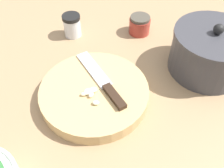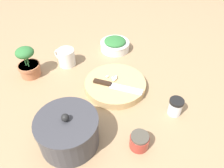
{
  "view_description": "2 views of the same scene",
  "coord_description": "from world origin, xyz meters",
  "px_view_note": "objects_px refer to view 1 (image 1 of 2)",
  "views": [
    {
      "loc": [
        0.4,
        0.1,
        0.53
      ],
      "look_at": [
        0.01,
        -0.01,
        0.08
      ],
      "focal_mm": 40.0,
      "sensor_mm": 36.0,
      "label": 1
    },
    {
      "loc": [
        -0.69,
        0.28,
        0.72
      ],
      "look_at": [
        -0.03,
        -0.03,
        0.06
      ],
      "focal_mm": 35.0,
      "sensor_mm": 36.0,
      "label": 2
    }
  ],
  "objects_px": {
    "stock_pot": "(210,52)",
    "spice_jar": "(72,25)",
    "cutting_board": "(94,93)",
    "chef_knife": "(104,82)",
    "honey_jar": "(141,25)",
    "garlic_cloves": "(90,93)"
  },
  "relations": [
    {
      "from": "spice_jar",
      "to": "honey_jar",
      "type": "bearing_deg",
      "value": 108.65
    },
    {
      "from": "spice_jar",
      "to": "stock_pot",
      "type": "bearing_deg",
      "value": 83.37
    },
    {
      "from": "cutting_board",
      "to": "spice_jar",
      "type": "relative_size",
      "value": 3.79
    },
    {
      "from": "stock_pot",
      "to": "spice_jar",
      "type": "bearing_deg",
      "value": -96.63
    },
    {
      "from": "cutting_board",
      "to": "garlic_cloves",
      "type": "relative_size",
      "value": 4.98
    },
    {
      "from": "garlic_cloves",
      "to": "honey_jar",
      "type": "height_order",
      "value": "honey_jar"
    },
    {
      "from": "cutting_board",
      "to": "stock_pot",
      "type": "height_order",
      "value": "stock_pot"
    },
    {
      "from": "chef_knife",
      "to": "stock_pot",
      "type": "height_order",
      "value": "stock_pot"
    },
    {
      "from": "spice_jar",
      "to": "honey_jar",
      "type": "xyz_separation_m",
      "value": [
        -0.07,
        0.22,
        -0.01
      ]
    },
    {
      "from": "honey_jar",
      "to": "chef_knife",
      "type": "bearing_deg",
      "value": -8.5
    },
    {
      "from": "cutting_board",
      "to": "honey_jar",
      "type": "relative_size",
      "value": 4.0
    },
    {
      "from": "spice_jar",
      "to": "honey_jar",
      "type": "height_order",
      "value": "spice_jar"
    },
    {
      "from": "spice_jar",
      "to": "cutting_board",
      "type": "bearing_deg",
      "value": 32.53
    },
    {
      "from": "garlic_cloves",
      "to": "spice_jar",
      "type": "bearing_deg",
      "value": -150.12
    },
    {
      "from": "chef_knife",
      "to": "garlic_cloves",
      "type": "height_order",
      "value": "same"
    },
    {
      "from": "cutting_board",
      "to": "honey_jar",
      "type": "height_order",
      "value": "honey_jar"
    },
    {
      "from": "chef_knife",
      "to": "garlic_cloves",
      "type": "xyz_separation_m",
      "value": [
        0.05,
        -0.02,
        0.0
      ]
    },
    {
      "from": "cutting_board",
      "to": "chef_knife",
      "type": "distance_m",
      "value": 0.04
    },
    {
      "from": "spice_jar",
      "to": "honey_jar",
      "type": "distance_m",
      "value": 0.23
    },
    {
      "from": "chef_knife",
      "to": "cutting_board",
      "type": "bearing_deg",
      "value": -173.17
    },
    {
      "from": "cutting_board",
      "to": "garlic_cloves",
      "type": "distance_m",
      "value": 0.03
    },
    {
      "from": "cutting_board",
      "to": "chef_knife",
      "type": "bearing_deg",
      "value": 142.74
    }
  ]
}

